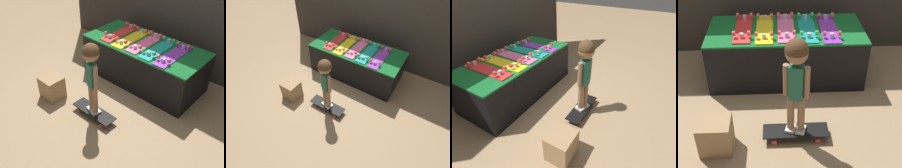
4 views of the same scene
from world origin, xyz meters
TOP-DOWN VIEW (x-y plane):
  - ground_plane at (0.00, 0.00)m, footprint 16.00×16.00m
  - back_wall at (0.00, 1.27)m, footprint 4.28×0.10m
  - display_rack at (0.00, 0.58)m, footprint 1.75×0.80m
  - skateboard_red_on_rack at (-0.48, 0.60)m, footprint 0.19×0.73m
  - skateboard_yellow_on_rack at (-0.24, 0.57)m, footprint 0.19×0.73m
  - skateboard_pink_on_rack at (0.00, 0.59)m, footprint 0.19×0.73m
  - skateboard_teal_on_rack at (0.24, 0.57)m, footprint 0.19×0.73m
  - skateboard_purple_on_rack at (0.48, 0.55)m, footprint 0.19×0.73m
  - skateboard_on_floor at (0.05, -0.51)m, footprint 0.61×0.19m
  - child at (0.05, -0.51)m, footprint 0.22×0.19m
  - storage_box at (-0.67, -0.61)m, footprint 0.29×0.26m

SIDE VIEW (x-z plane):
  - ground_plane at x=0.00m, z-range 0.00..0.00m
  - skateboard_on_floor at x=0.05m, z-range 0.03..0.12m
  - storage_box at x=-0.67m, z-range 0.00..0.32m
  - display_rack at x=0.00m, z-range 0.00..0.61m
  - skateboard_red_on_rack at x=-0.48m, z-range 0.58..0.67m
  - skateboard_yellow_on_rack at x=-0.24m, z-range 0.58..0.67m
  - skateboard_pink_on_rack at x=0.00m, z-range 0.58..0.67m
  - skateboard_teal_on_rack at x=0.24m, z-range 0.58..0.67m
  - skateboard_purple_on_rack at x=0.48m, z-range 0.58..0.67m
  - child at x=0.05m, z-range 0.28..1.23m
  - back_wall at x=0.00m, z-range 0.00..2.33m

